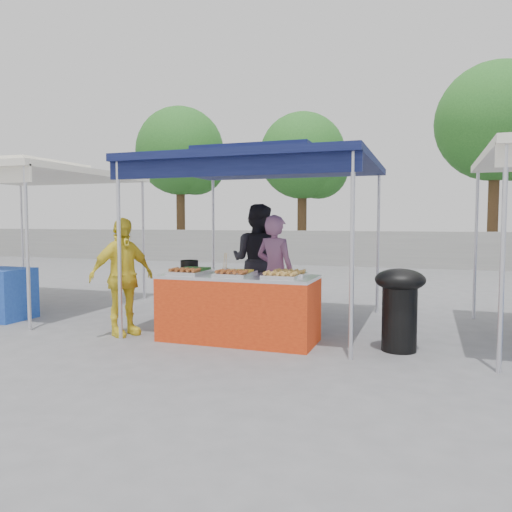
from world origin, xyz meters
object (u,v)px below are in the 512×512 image
(cooking_pot, at_px, (189,265))
(customer_person, at_px, (122,277))
(vendor_table, at_px, (238,308))
(wok_burner, at_px, (400,302))
(vendor_woman, at_px, (275,272))
(helper_man, at_px, (257,260))

(cooking_pot, distance_m, customer_person, 0.92)
(vendor_table, bearing_deg, wok_burner, 4.59)
(vendor_woman, distance_m, helper_man, 1.01)
(wok_burner, relative_size, customer_person, 0.62)
(vendor_table, bearing_deg, customer_person, -172.33)
(helper_man, height_order, customer_person, helper_man)
(helper_man, bearing_deg, vendor_table, 104.36)
(helper_man, distance_m, customer_person, 2.28)
(wok_burner, bearing_deg, cooking_pot, -161.62)
(cooking_pot, relative_size, wok_burner, 0.25)
(vendor_table, distance_m, wok_burner, 2.00)
(cooking_pot, distance_m, helper_man, 1.43)
(helper_man, bearing_deg, wok_burner, 150.60)
(wok_burner, height_order, helper_man, helper_man)
(wok_burner, xyz_separation_m, helper_man, (-2.30, 1.50, 0.32))
(vendor_table, distance_m, cooking_pot, 1.06)
(vendor_table, distance_m, customer_person, 1.65)
(vendor_table, xyz_separation_m, vendor_woman, (0.24, 0.82, 0.39))
(vendor_table, height_order, vendor_woman, vendor_woman)
(vendor_table, relative_size, wok_burner, 2.02)
(vendor_table, relative_size, cooking_pot, 8.07)
(vendor_woman, relative_size, customer_person, 1.03)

